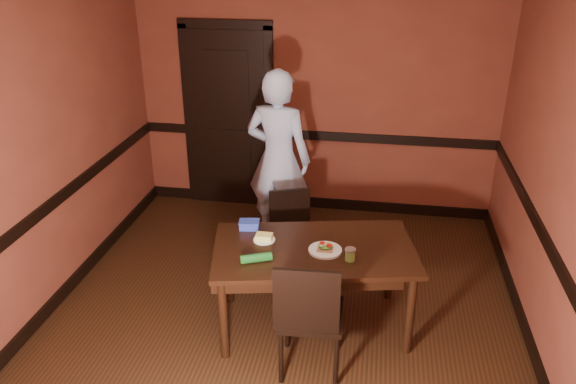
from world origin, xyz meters
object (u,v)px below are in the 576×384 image
(chair_near, at_px, (311,312))
(sandwich_plate, at_px, (325,249))
(cheese_saucer, at_px, (264,238))
(dining_table, at_px, (313,287))
(chair_far, at_px, (280,236))
(sauce_jar, at_px, (350,254))
(person, at_px, (278,159))
(food_tub, at_px, (249,225))

(chair_near, xyz_separation_m, sandwich_plate, (0.05, 0.45, 0.27))
(sandwich_plate, xyz_separation_m, cheese_saucer, (-0.50, 0.09, 0.00))
(dining_table, xyz_separation_m, chair_near, (0.04, -0.49, 0.12))
(chair_far, bearing_deg, cheese_saucer, -111.53)
(cheese_saucer, bearing_deg, sauce_jar, -15.04)
(chair_far, distance_m, sauce_jar, 1.15)
(chair_near, xyz_separation_m, person, (-0.58, 1.87, 0.43))
(dining_table, distance_m, food_tub, 0.74)
(sandwich_plate, relative_size, sauce_jar, 2.67)
(dining_table, height_order, sauce_jar, sauce_jar)
(chair_far, relative_size, person, 0.45)
(person, relative_size, cheese_saucer, 10.38)
(chair_far, bearing_deg, sauce_jar, -71.22)
(person, relative_size, sandwich_plate, 7.06)
(chair_far, relative_size, food_tub, 4.54)
(person, bearing_deg, food_tub, 98.89)
(dining_table, xyz_separation_m, person, (-0.54, 1.38, 0.55))
(chair_near, relative_size, sandwich_plate, 3.74)
(dining_table, relative_size, cheese_saucer, 8.91)
(dining_table, relative_size, chair_near, 1.62)
(dining_table, height_order, food_tub, food_tub)
(person, distance_m, food_tub, 1.16)
(dining_table, height_order, cheese_saucer, cheese_saucer)
(person, relative_size, sauce_jar, 18.84)
(sandwich_plate, distance_m, sauce_jar, 0.22)
(chair_far, height_order, sauce_jar, sauce_jar)
(dining_table, relative_size, person, 0.86)
(chair_far, bearing_deg, person, 81.25)
(cheese_saucer, bearing_deg, food_tub, 132.73)
(dining_table, relative_size, sauce_jar, 16.17)
(sandwich_plate, bearing_deg, chair_near, -95.88)
(sauce_jar, bearing_deg, cheese_saucer, 164.96)
(person, height_order, cheese_saucer, person)
(person, xyz_separation_m, sauce_jar, (0.82, -1.51, -0.13))
(chair_near, relative_size, sauce_jar, 9.99)
(sauce_jar, xyz_separation_m, cheese_saucer, (-0.70, 0.19, -0.03))
(chair_near, height_order, person, person)
(dining_table, relative_size, sandwich_plate, 6.06)
(dining_table, xyz_separation_m, cheese_saucer, (-0.41, 0.05, 0.39))
(chair_far, distance_m, chair_near, 1.28)
(dining_table, xyz_separation_m, sandwich_plate, (0.09, -0.04, 0.39))
(dining_table, relative_size, food_tub, 8.64)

